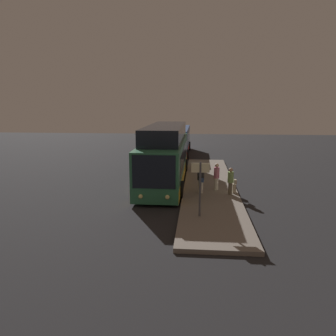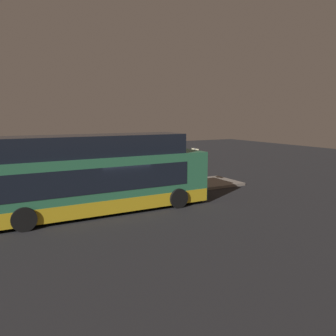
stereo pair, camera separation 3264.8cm
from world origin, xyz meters
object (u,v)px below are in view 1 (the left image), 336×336
passenger_boarding (201,178)px  passenger_with_bags (217,176)px  suitcase (234,188)px  passenger_waiting (231,180)px  bus_lead (165,157)px  sign_post (200,182)px  bus_second (177,141)px

passenger_boarding → passenger_with_bags: size_ratio=1.03×
suitcase → passenger_waiting: bearing=-30.6°
bus_lead → passenger_boarding: size_ratio=6.99×
passenger_waiting → passenger_with_bags: 1.25m
sign_post → passenger_waiting: bearing=155.4°
passenger_boarding → suitcase: size_ratio=2.13×
passenger_boarding → passenger_with_bags: 1.20m
bus_lead → suitcase: 5.63m
passenger_boarding → passenger_waiting: (0.27, 1.74, -0.05)m
bus_second → passenger_with_bags: (15.85, 3.43, -0.34)m
bus_lead → passenger_with_bags: size_ratio=7.18×
passenger_with_bags → suitcase: bearing=157.2°
suitcase → sign_post: (4.40, -2.07, 1.39)m
bus_lead → bus_second: bearing=-180.0°
suitcase → sign_post: 5.06m
bus_lead → suitcase: bus_lead is taller
bus_lead → sign_post: bearing=17.4°
passenger_with_bags → sign_post: (4.96, -1.04, 0.76)m
passenger_boarding → sign_post: sign_post is taller
passenger_with_bags → passenger_waiting: bearing=134.1°
suitcase → sign_post: bearing=-25.2°
bus_second → passenger_boarding: bus_second is taller
sign_post → passenger_boarding: bearing=179.0°
bus_second → suitcase: size_ratio=13.45×
passenger_waiting → passenger_with_bags: passenger_with_bags is taller
passenger_waiting → passenger_boarding: bearing=-107.8°
passenger_with_bags → suitcase: (0.56, 1.03, -0.63)m
bus_second → suitcase: (16.41, 4.45, -0.97)m
passenger_waiting → sign_post: (3.98, -1.82, 0.82)m
bus_second → passenger_boarding: size_ratio=6.31×
passenger_waiting → passenger_with_bags: (-0.98, -0.78, 0.05)m
bus_lead → suitcase: bearing=54.4°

